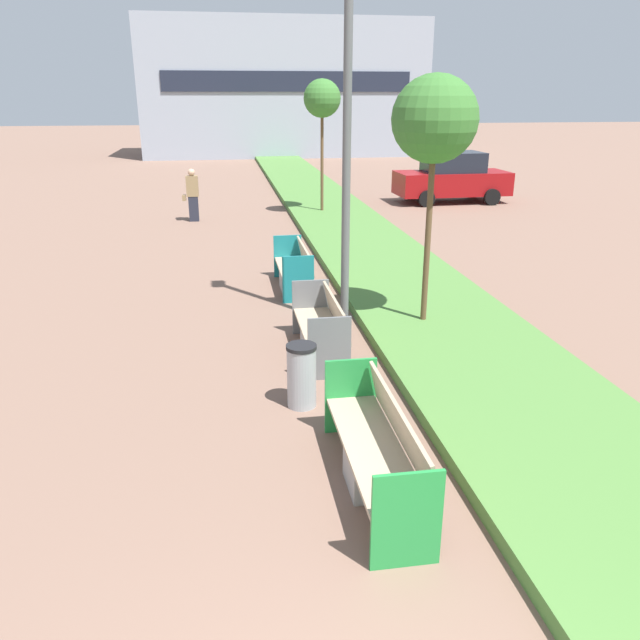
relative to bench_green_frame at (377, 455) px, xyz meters
name	(u,v)px	position (x,y,z in m)	size (l,w,h in m)	color
planter_grass_strip	(387,269)	(2.26, 8.09, -0.29)	(2.80, 120.00, 0.18)	#4C7A38
building_backdrop	(283,89)	(3.06, 39.13, 3.85)	(18.36, 7.19, 8.45)	#939EAD
bench_green_frame	(377,455)	(0.00, 0.00, 0.00)	(0.65, 2.39, 0.94)	#9E9B96
bench_grey_frame	(321,332)	(-0.01, 3.60, -0.01)	(0.65, 1.92, 0.94)	#9E9B96
bench_teal_frame	(294,272)	(-0.01, 7.17, -0.01)	(0.65, 1.94, 0.94)	#9E9B96
litter_bin	(302,376)	(-0.53, 1.92, 0.05)	(0.40, 0.40, 0.86)	#9EA0A5
street_lamp_post	(348,87)	(0.61, 4.85, 3.59)	(0.24, 0.44, 7.17)	#56595B
sapling_tree_near	(435,121)	(1.92, 4.43, 3.10)	(1.37, 1.37, 4.18)	brown
sapling_tree_far	(322,100)	(1.92, 15.49, 3.34)	(1.20, 1.20, 4.35)	brown
pedestrian_walking	(193,195)	(-2.34, 15.14, 0.47)	(0.53, 0.24, 1.66)	#232633
parked_car_distant	(452,178)	(7.22, 17.48, 0.54)	(4.24, 2.00, 1.86)	maroon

